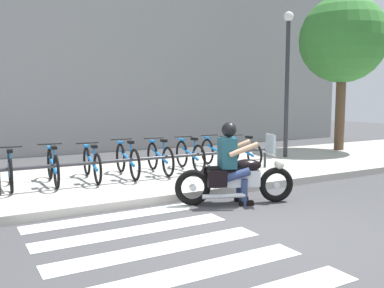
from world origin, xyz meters
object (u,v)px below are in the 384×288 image
(bicycle_4, at_px, (160,158))
(tree_near_rack, at_px, (343,40))
(bike_rack, at_px, (154,159))
(motorcycle, at_px, (236,178))
(street_lamp, at_px, (287,72))
(bicycle_2, at_px, (92,164))
(bicycle_6, at_px, (218,153))
(bicycle_7, at_px, (243,152))
(bicycle_1, at_px, (53,166))
(bicycle_0, at_px, (10,170))
(rider, at_px, (232,157))
(bicycle_5, at_px, (190,155))
(bicycle_3, at_px, (127,160))

(bicycle_4, distance_m, tree_near_rack, 7.78)
(bike_rack, xyz_separation_m, tree_near_rack, (7.41, 1.56, 3.12))
(motorcycle, xyz_separation_m, street_lamp, (4.07, 3.19, 2.13))
(tree_near_rack, bearing_deg, bicycle_2, -173.32)
(bicycle_6, height_order, tree_near_rack, tree_near_rack)
(bicycle_7, xyz_separation_m, tree_near_rack, (4.69, 1.01, 3.20))
(bicycle_2, height_order, bike_rack, bicycle_2)
(bicycle_1, relative_size, bicycle_2, 0.99)
(bike_rack, bearing_deg, bicycle_0, 168.50)
(bike_rack, bearing_deg, bicycle_4, 54.88)
(rider, bearing_deg, motorcycle, -23.04)
(rider, bearing_deg, bike_rack, 105.45)
(motorcycle, height_order, bicycle_6, motorcycle)
(bicycle_1, relative_size, street_lamp, 0.40)
(rider, bearing_deg, street_lamp, 37.32)
(bike_rack, distance_m, street_lamp, 5.24)
(bicycle_4, relative_size, bicycle_5, 1.02)
(rider, height_order, bike_rack, rider)
(motorcycle, distance_m, bicycle_1, 3.65)
(motorcycle, xyz_separation_m, bicycle_1, (-2.57, 2.59, 0.05))
(bicycle_0, xyz_separation_m, bicycle_3, (2.33, -0.00, 0.02))
(bicycle_1, height_order, bicycle_6, bicycle_6)
(bicycle_3, bearing_deg, bicycle_2, 179.94)
(bicycle_1, bearing_deg, motorcycle, -45.18)
(bicycle_7, bearing_deg, bike_rack, -168.50)
(bicycle_3, xyz_separation_m, street_lamp, (5.09, 0.61, 2.07))
(bicycle_1, bearing_deg, bicycle_7, 0.00)
(bicycle_3, xyz_separation_m, bicycle_7, (3.11, 0.00, -0.02))
(bicycle_1, relative_size, tree_near_rack, 0.33)
(rider, xyz_separation_m, bicycle_7, (2.17, 2.56, -0.32))
(motorcycle, height_order, rider, rider)
(bicycle_3, distance_m, bicycle_6, 2.33)
(bicycle_1, distance_m, bicycle_2, 0.78)
(bicycle_6, distance_m, bicycle_7, 0.78)
(bicycle_3, relative_size, bicycle_7, 1.06)
(bicycle_5, relative_size, tree_near_rack, 0.31)
(bicycle_7, height_order, street_lamp, street_lamp)
(bicycle_5, bearing_deg, bicycle_2, 179.97)
(bicycle_0, height_order, tree_near_rack, tree_near_rack)
(bicycle_4, relative_size, bicycle_6, 0.94)
(rider, distance_m, bike_rack, 2.09)
(bicycle_4, relative_size, bike_rack, 0.27)
(bicycle_7, bearing_deg, bicycle_6, -179.98)
(bicycle_4, xyz_separation_m, bicycle_6, (1.56, 0.00, -0.00))
(bicycle_5, xyz_separation_m, tree_near_rack, (6.25, 1.01, 3.19))
(bicycle_6, bearing_deg, street_lamp, 12.40)
(bicycle_2, relative_size, street_lamp, 0.40)
(bicycle_2, xyz_separation_m, bike_rack, (1.17, -0.55, 0.08))
(tree_near_rack, bearing_deg, bicycle_6, -169.58)
(bicycle_1, height_order, bicycle_5, bicycle_5)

